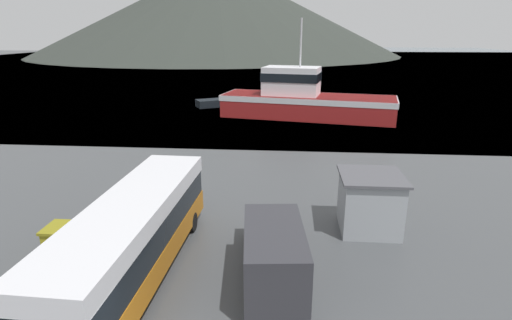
# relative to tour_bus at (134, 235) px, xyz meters

# --- Properties ---
(water_surface) EXTENTS (240.00, 240.00, 0.00)m
(water_surface) POSITION_rel_tour_bus_xyz_m (2.19, 137.46, -1.78)
(water_surface) COLOR slate
(water_surface) RESTS_ON ground
(hill_backdrop) EXTENTS (150.47, 150.47, 36.36)m
(hill_backdrop) POSITION_rel_tour_bus_xyz_m (-25.49, 164.58, 16.40)
(hill_backdrop) COLOR #2D332D
(hill_backdrop) RESTS_ON ground
(tour_bus) EXTENTS (2.81, 11.13, 3.15)m
(tour_bus) POSITION_rel_tour_bus_xyz_m (0.00, 0.00, 0.00)
(tour_bus) COLOR #B26614
(tour_bus) RESTS_ON ground
(delivery_van) EXTENTS (2.70, 6.38, 2.37)m
(delivery_van) POSITION_rel_tour_bus_xyz_m (5.14, 0.31, -0.52)
(delivery_van) COLOR #2D2D33
(delivery_van) RESTS_ON ground
(fishing_boat) EXTENTS (19.32, 9.04, 10.38)m
(fishing_boat) POSITION_rel_tour_bus_xyz_m (7.21, 31.00, 0.20)
(fishing_boat) COLOR maroon
(fishing_boat) RESTS_ON water_surface
(storage_bin) EXTENTS (1.41, 1.35, 1.21)m
(storage_bin) POSITION_rel_tour_bus_xyz_m (-3.69, 1.45, -1.17)
(storage_bin) COLOR olive
(storage_bin) RESTS_ON ground
(dock_kiosk) EXTENTS (2.88, 2.92, 2.72)m
(dock_kiosk) POSITION_rel_tour_bus_xyz_m (9.46, 4.70, -0.41)
(dock_kiosk) COLOR #93999E
(dock_kiosk) RESTS_ON ground
(small_boat) EXTENTS (7.71, 5.63, 0.91)m
(small_boat) POSITION_rel_tour_bus_xyz_m (-2.39, 37.60, -1.32)
(small_boat) COLOR black
(small_boat) RESTS_ON water_surface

